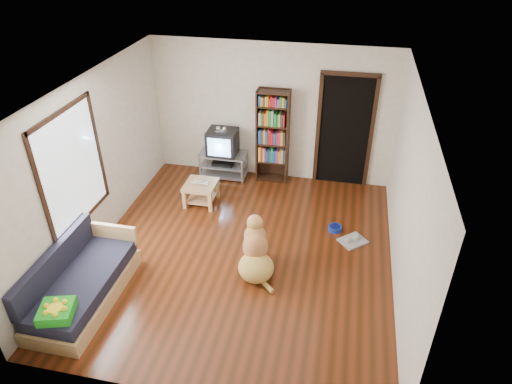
% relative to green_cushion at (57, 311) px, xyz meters
% --- Properties ---
extents(ground, '(5.00, 5.00, 0.00)m').
position_rel_green_cushion_xyz_m(ground, '(1.75, 2.06, -0.48)').
color(ground, '#5B230F').
rests_on(ground, ground).
extents(ceiling, '(5.00, 5.00, 0.00)m').
position_rel_green_cushion_xyz_m(ceiling, '(1.75, 2.06, 2.12)').
color(ceiling, white).
rests_on(ceiling, ground).
extents(wall_back, '(4.50, 0.00, 4.50)m').
position_rel_green_cushion_xyz_m(wall_back, '(1.75, 4.56, 0.82)').
color(wall_back, silver).
rests_on(wall_back, ground).
extents(wall_front, '(4.50, 0.00, 4.50)m').
position_rel_green_cushion_xyz_m(wall_front, '(1.75, -0.44, 0.82)').
color(wall_front, silver).
rests_on(wall_front, ground).
extents(wall_left, '(0.00, 5.00, 5.00)m').
position_rel_green_cushion_xyz_m(wall_left, '(-0.50, 2.06, 0.82)').
color(wall_left, silver).
rests_on(wall_left, ground).
extents(wall_right, '(0.00, 5.00, 5.00)m').
position_rel_green_cushion_xyz_m(wall_right, '(4.00, 2.06, 0.82)').
color(wall_right, silver).
rests_on(wall_right, ground).
extents(green_cushion, '(0.47, 0.47, 0.13)m').
position_rel_green_cushion_xyz_m(green_cushion, '(0.00, 0.00, 0.00)').
color(green_cushion, '#1F9E1D').
rests_on(green_cushion, sofa).
extents(laptop, '(0.30, 0.21, 0.02)m').
position_rel_green_cushion_xyz_m(laptop, '(0.72, 3.26, -0.07)').
color(laptop, silver).
rests_on(laptop, coffee_table).
extents(dog_bowl, '(0.22, 0.22, 0.08)m').
position_rel_green_cushion_xyz_m(dog_bowl, '(3.12, 2.94, -0.44)').
color(dog_bowl, navy).
rests_on(dog_bowl, ground).
extents(grey_rag, '(0.51, 0.51, 0.03)m').
position_rel_green_cushion_xyz_m(grey_rag, '(3.42, 2.69, -0.47)').
color(grey_rag, gray).
rests_on(grey_rag, ground).
extents(window, '(0.03, 1.46, 1.70)m').
position_rel_green_cushion_xyz_m(window, '(-0.48, 1.56, 1.02)').
color(window, white).
rests_on(window, wall_left).
extents(doorway, '(1.03, 0.05, 2.19)m').
position_rel_green_cushion_xyz_m(doorway, '(3.10, 4.54, 0.64)').
color(doorway, black).
rests_on(doorway, wall_back).
extents(tv_stand, '(0.90, 0.45, 0.50)m').
position_rel_green_cushion_xyz_m(tv_stand, '(0.85, 4.31, -0.21)').
color(tv_stand, '#99999E').
rests_on(tv_stand, ground).
extents(crt_tv, '(0.55, 0.52, 0.58)m').
position_rel_green_cushion_xyz_m(crt_tv, '(0.85, 4.33, 0.26)').
color(crt_tv, black).
rests_on(crt_tv, tv_stand).
extents(bookshelf, '(0.60, 0.30, 1.80)m').
position_rel_green_cushion_xyz_m(bookshelf, '(1.80, 4.41, 0.52)').
color(bookshelf, black).
rests_on(bookshelf, ground).
extents(sofa, '(0.80, 1.80, 0.80)m').
position_rel_green_cushion_xyz_m(sofa, '(-0.12, 0.68, -0.22)').
color(sofa, tan).
rests_on(sofa, ground).
extents(coffee_table, '(0.55, 0.55, 0.40)m').
position_rel_green_cushion_xyz_m(coffee_table, '(0.72, 3.29, -0.20)').
color(coffee_table, tan).
rests_on(coffee_table, ground).
extents(dog, '(0.64, 0.92, 0.83)m').
position_rel_green_cushion_xyz_m(dog, '(2.03, 1.74, -0.18)').
color(dog, tan).
rests_on(dog, ground).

